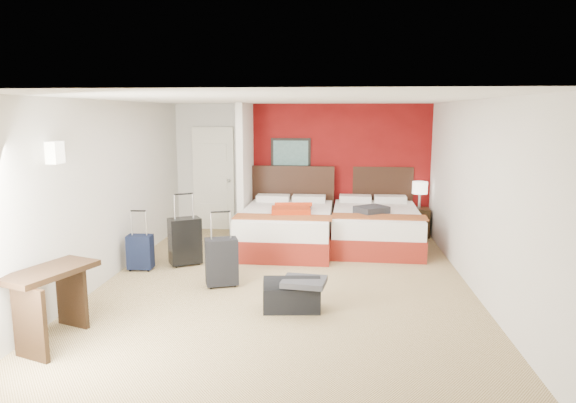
# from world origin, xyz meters

# --- Properties ---
(ground) EXTENTS (6.50, 6.50, 0.00)m
(ground) POSITION_xyz_m (0.00, 0.00, 0.00)
(ground) COLOR tan
(ground) RESTS_ON ground
(room_walls) EXTENTS (5.02, 6.52, 2.50)m
(room_walls) POSITION_xyz_m (-1.40, 1.42, 1.26)
(room_walls) COLOR silver
(room_walls) RESTS_ON ground
(red_accent_panel) EXTENTS (3.50, 0.04, 2.50)m
(red_accent_panel) POSITION_xyz_m (0.75, 3.23, 1.25)
(red_accent_panel) COLOR maroon
(red_accent_panel) RESTS_ON ground
(partition_wall) EXTENTS (0.12, 1.20, 2.50)m
(partition_wall) POSITION_xyz_m (-1.00, 2.61, 1.25)
(partition_wall) COLOR silver
(partition_wall) RESTS_ON ground
(entry_door) EXTENTS (0.82, 0.06, 2.05)m
(entry_door) POSITION_xyz_m (-1.75, 3.20, 1.02)
(entry_door) COLOR silver
(entry_door) RESTS_ON ground
(bed_left) EXTENTS (1.59, 2.24, 0.66)m
(bed_left) POSITION_xyz_m (-0.16, 1.87, 0.33)
(bed_left) COLOR silver
(bed_left) RESTS_ON ground
(bed_right) EXTENTS (1.57, 2.19, 0.64)m
(bed_right) POSITION_xyz_m (1.39, 2.11, 0.32)
(bed_right) COLOR white
(bed_right) RESTS_ON ground
(red_suitcase_open) EXTENTS (0.73, 0.95, 0.11)m
(red_suitcase_open) POSITION_xyz_m (-0.06, 1.77, 0.72)
(red_suitcase_open) COLOR #B02E0F
(red_suitcase_open) RESTS_ON bed_left
(jacket_bundle) EXTENTS (0.64, 0.62, 0.12)m
(jacket_bundle) POSITION_xyz_m (1.29, 1.81, 0.70)
(jacket_bundle) COLOR #333337
(jacket_bundle) RESTS_ON bed_right
(nightstand) EXTENTS (0.40, 0.40, 0.54)m
(nightstand) POSITION_xyz_m (2.26, 2.93, 0.27)
(nightstand) COLOR black
(nightstand) RESTS_ON ground
(table_lamp) EXTENTS (0.35, 0.35, 0.51)m
(table_lamp) POSITION_xyz_m (2.26, 2.93, 0.79)
(table_lamp) COLOR white
(table_lamp) RESTS_ON nightstand
(suitcase_black) EXTENTS (0.55, 0.49, 0.70)m
(suitcase_black) POSITION_xyz_m (-1.62, 0.69, 0.35)
(suitcase_black) COLOR black
(suitcase_black) RESTS_ON ground
(suitcase_charcoal) EXTENTS (0.49, 0.39, 0.63)m
(suitcase_charcoal) POSITION_xyz_m (-0.85, -0.24, 0.31)
(suitcase_charcoal) COLOR black
(suitcase_charcoal) RESTS_ON ground
(suitcase_navy) EXTENTS (0.37, 0.24, 0.51)m
(suitcase_navy) POSITION_xyz_m (-2.21, 0.36, 0.25)
(suitcase_navy) COLOR #101832
(suitcase_navy) RESTS_ON ground
(duffel_bag) EXTENTS (0.70, 0.42, 0.34)m
(duffel_bag) POSITION_xyz_m (0.17, -1.02, 0.17)
(duffel_bag) COLOR black
(duffel_bag) RESTS_ON ground
(jacket_draped) EXTENTS (0.55, 0.48, 0.07)m
(jacket_draped) POSITION_xyz_m (0.32, -1.07, 0.37)
(jacket_draped) COLOR #3A3A3F
(jacket_draped) RESTS_ON duffel_bag
(desk) EXTENTS (0.75, 1.04, 0.78)m
(desk) POSITION_xyz_m (-2.20, -2.10, 0.39)
(desk) COLOR black
(desk) RESTS_ON ground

